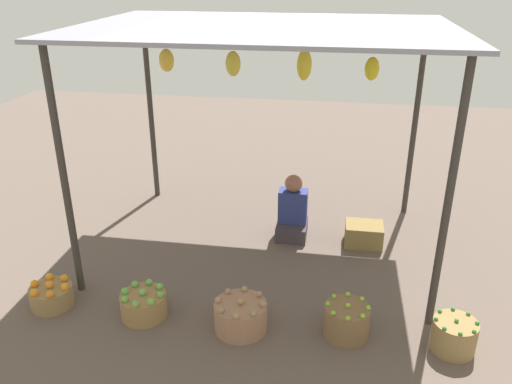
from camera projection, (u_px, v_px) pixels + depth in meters
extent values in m
plane|color=brown|center=(264.00, 245.00, 6.17)|extent=(14.00, 14.00, 0.00)
cylinder|color=#38332D|center=(64.00, 178.00, 4.86)|extent=(0.07, 0.07, 2.45)
cylinder|color=#38332D|center=(448.00, 203.00, 4.36)|extent=(0.07, 0.07, 2.45)
cylinder|color=#38332D|center=(151.00, 111.00, 6.99)|extent=(0.07, 0.07, 2.45)
cylinder|color=#38332D|center=(415.00, 123.00, 6.50)|extent=(0.07, 0.07, 2.45)
cube|color=gray|center=(266.00, 27.00, 5.17)|extent=(3.74, 2.67, 0.04)
ellipsoid|color=yellow|center=(167.00, 60.00, 5.49)|extent=(0.16, 0.16, 0.24)
ellipsoid|color=yellow|center=(233.00, 64.00, 5.31)|extent=(0.15, 0.15, 0.25)
ellipsoid|color=yellow|center=(304.00, 65.00, 5.25)|extent=(0.15, 0.15, 0.31)
ellipsoid|color=yellow|center=(372.00, 69.00, 5.06)|extent=(0.14, 0.14, 0.23)
cube|color=#3E363E|center=(292.00, 229.00, 6.34)|extent=(0.36, 0.44, 0.18)
cube|color=navy|center=(293.00, 206.00, 6.27)|extent=(0.34, 0.22, 0.40)
sphere|color=#956046|center=(294.00, 183.00, 6.15)|extent=(0.21, 0.21, 0.21)
cylinder|color=olive|center=(52.00, 296.00, 5.06)|extent=(0.41, 0.41, 0.20)
sphere|color=orange|center=(50.00, 285.00, 5.01)|extent=(0.08, 0.08, 0.08)
sphere|color=orange|center=(65.00, 287.00, 4.99)|extent=(0.08, 0.08, 0.08)
sphere|color=orange|center=(64.00, 278.00, 5.12)|extent=(0.08, 0.08, 0.08)
sphere|color=orange|center=(49.00, 277.00, 5.14)|extent=(0.08, 0.08, 0.08)
sphere|color=orange|center=(34.00, 284.00, 5.03)|extent=(0.08, 0.08, 0.08)
sphere|color=orange|center=(34.00, 293.00, 4.90)|extent=(0.08, 0.08, 0.08)
sphere|color=orange|center=(50.00, 294.00, 4.87)|extent=(0.08, 0.08, 0.08)
cylinder|color=#9B7947|center=(144.00, 305.00, 4.91)|extent=(0.43, 0.43, 0.23)
sphere|color=#6CB74E|center=(142.00, 292.00, 4.85)|extent=(0.07, 0.07, 0.07)
sphere|color=#69A844|center=(161.00, 295.00, 4.83)|extent=(0.07, 0.07, 0.07)
sphere|color=#68BA43|center=(160.00, 287.00, 4.94)|extent=(0.07, 0.07, 0.07)
sphere|color=#67AF4E|center=(149.00, 282.00, 5.01)|extent=(0.07, 0.07, 0.07)
sphere|color=#66AD4A|center=(135.00, 284.00, 4.98)|extent=(0.07, 0.07, 0.07)
sphere|color=#64B446|center=(125.00, 291.00, 4.88)|extent=(0.07, 0.07, 0.07)
sphere|color=#6CAD3F|center=(125.00, 299.00, 4.76)|extent=(0.07, 0.07, 0.07)
sphere|color=#74A944|center=(136.00, 304.00, 4.69)|extent=(0.07, 0.07, 0.07)
sphere|color=#70BA42|center=(151.00, 302.00, 4.72)|extent=(0.07, 0.07, 0.07)
cylinder|color=#A27559|center=(241.00, 316.00, 4.72)|extent=(0.48, 0.48, 0.27)
sphere|color=#A48152|center=(240.00, 302.00, 4.66)|extent=(0.06, 0.06, 0.06)
sphere|color=#987E59|center=(263.00, 304.00, 4.63)|extent=(0.06, 0.06, 0.06)
sphere|color=#A3765E|center=(259.00, 294.00, 4.77)|extent=(0.06, 0.06, 0.06)
sphere|color=#A0855F|center=(244.00, 289.00, 4.84)|extent=(0.06, 0.06, 0.06)
sphere|color=#957D50|center=(228.00, 291.00, 4.81)|extent=(0.06, 0.06, 0.06)
sphere|color=#A6815E|center=(218.00, 300.00, 4.69)|extent=(0.06, 0.06, 0.06)
sphere|color=#9F7A4F|center=(221.00, 310.00, 4.55)|extent=(0.06, 0.06, 0.06)
sphere|color=#A28155|center=(236.00, 316.00, 4.47)|extent=(0.06, 0.06, 0.06)
sphere|color=#967B5B|center=(254.00, 314.00, 4.51)|extent=(0.06, 0.06, 0.06)
cylinder|color=brown|center=(347.00, 321.00, 4.64)|extent=(0.41, 0.41, 0.30)
sphere|color=#92CD31|center=(348.00, 305.00, 4.57)|extent=(0.04, 0.04, 0.04)
sphere|color=#82C03A|center=(368.00, 308.00, 4.55)|extent=(0.04, 0.04, 0.04)
sphere|color=#91C73E|center=(362.00, 299.00, 4.67)|extent=(0.04, 0.04, 0.04)
sphere|color=#8AD03C|center=(348.00, 294.00, 4.73)|extent=(0.04, 0.04, 0.04)
sphere|color=#82C531|center=(334.00, 296.00, 4.71)|extent=(0.04, 0.04, 0.04)
sphere|color=#84BE3C|center=(328.00, 304.00, 4.60)|extent=(0.04, 0.04, 0.04)
sphere|color=#84C234|center=(333.00, 313.00, 4.48)|extent=(0.04, 0.04, 0.04)
sphere|color=#85C637|center=(348.00, 318.00, 4.42)|extent=(0.04, 0.04, 0.04)
sphere|color=#85CB2E|center=(363.00, 316.00, 4.44)|extent=(0.04, 0.04, 0.04)
cylinder|color=olive|center=(454.00, 336.00, 4.47)|extent=(0.38, 0.38, 0.29)
sphere|color=#368B27|center=(457.00, 321.00, 4.40)|extent=(0.04, 0.04, 0.04)
sphere|color=#3D8F26|center=(477.00, 323.00, 4.38)|extent=(0.04, 0.04, 0.04)
sphere|color=#418727|center=(468.00, 314.00, 4.49)|extent=(0.04, 0.04, 0.04)
sphere|color=#33892E|center=(453.00, 309.00, 4.55)|extent=(0.04, 0.04, 0.04)
sphere|color=#358924|center=(440.00, 311.00, 4.53)|extent=(0.04, 0.04, 0.04)
sphere|color=#34842A|center=(436.00, 319.00, 4.43)|extent=(0.04, 0.04, 0.04)
sphere|color=#328931|center=(444.00, 328.00, 4.31)|extent=(0.04, 0.04, 0.04)
sphere|color=#3F8730|center=(461.00, 334.00, 4.25)|extent=(0.04, 0.04, 0.04)
sphere|color=#3C8828|center=(474.00, 331.00, 4.28)|extent=(0.04, 0.04, 0.04)
cube|color=olive|center=(364.00, 234.00, 6.15)|extent=(0.43, 0.34, 0.26)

